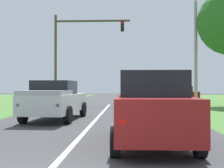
# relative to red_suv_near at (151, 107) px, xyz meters

# --- Properties ---
(ground_plane) EXTENTS (120.00, 120.00, 0.00)m
(ground_plane) POSITION_rel_red_suv_near_xyz_m (-2.21, 8.57, -1.06)
(ground_plane) COLOR #424244
(lane_centre_stripe) EXTENTS (0.16, 43.27, 0.01)m
(lane_centre_stripe) POSITION_rel_red_suv_near_xyz_m (-2.21, -2.43, -1.06)
(lane_centre_stripe) COLOR white
(lane_centre_stripe) RESTS_ON ground_plane
(red_suv_near) EXTENTS (2.18, 4.80, 2.04)m
(red_suv_near) POSITION_rel_red_suv_near_xyz_m (0.00, 0.00, 0.00)
(red_suv_near) COLOR maroon
(red_suv_near) RESTS_ON ground_plane
(pickup_truck_lead) EXTENTS (2.52, 5.61, 1.94)m
(pickup_truck_lead) POSITION_rel_red_suv_near_xyz_m (-4.20, 6.17, -0.07)
(pickup_truck_lead) COLOR silver
(pickup_truck_lead) RESTS_ON ground_plane
(traffic_light) EXTENTS (7.13, 0.40, 8.44)m
(traffic_light) POSITION_rel_red_suv_near_xyz_m (-5.60, 19.47, 4.43)
(traffic_light) COLOR brown
(traffic_light) RESTS_ON ground_plane
(keep_moving_sign) EXTENTS (0.60, 0.09, 2.31)m
(keep_moving_sign) POSITION_rel_red_suv_near_xyz_m (3.75, 18.58, 0.42)
(keep_moving_sign) COLOR gray
(keep_moving_sign) RESTS_ON ground_plane
(crossing_suv_far) EXTENTS (4.62, 2.18, 1.70)m
(crossing_suv_far) POSITION_rel_red_suv_near_xyz_m (4.39, 22.22, -0.16)
(crossing_suv_far) COLOR maroon
(crossing_suv_far) RESTS_ON ground_plane
(utility_pole_right) EXTENTS (0.28, 0.28, 9.41)m
(utility_pole_right) POSITION_rel_red_suv_near_xyz_m (5.62, 18.78, 3.64)
(utility_pole_right) COLOR #9E998E
(utility_pole_right) RESTS_ON ground_plane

